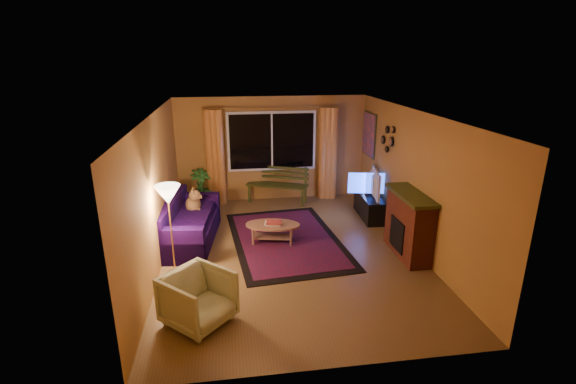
{
  "coord_description": "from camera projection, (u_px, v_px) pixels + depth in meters",
  "views": [
    {
      "loc": [
        -1.04,
        -6.78,
        3.43
      ],
      "look_at": [
        0.0,
        0.3,
        1.05
      ],
      "focal_mm": 26.0,
      "sensor_mm": 36.0,
      "label": 1
    }
  ],
  "objects": [
    {
      "name": "floor",
      "position": [
        290.0,
        252.0,
        7.6
      ],
      "size": [
        4.5,
        6.0,
        0.02
      ],
      "primitive_type": "cube",
      "color": "brown",
      "rests_on": "ground"
    },
    {
      "name": "ceiling",
      "position": [
        291.0,
        113.0,
        6.8
      ],
      "size": [
        4.5,
        6.0,
        0.02
      ],
      "primitive_type": "cube",
      "color": "white",
      "rests_on": "ground"
    },
    {
      "name": "wall_back",
      "position": [
        272.0,
        149.0,
        10.03
      ],
      "size": [
        4.5,
        0.02,
        2.5
      ],
      "primitive_type": "cube",
      "color": "#B47D39",
      "rests_on": "ground"
    },
    {
      "name": "wall_left",
      "position": [
        156.0,
        192.0,
        6.89
      ],
      "size": [
        0.02,
        6.0,
        2.5
      ],
      "primitive_type": "cube",
      "color": "#B47D39",
      "rests_on": "ground"
    },
    {
      "name": "wall_right",
      "position": [
        414.0,
        181.0,
        7.51
      ],
      "size": [
        0.02,
        6.0,
        2.5
      ],
      "primitive_type": "cube",
      "color": "#B47D39",
      "rests_on": "ground"
    },
    {
      "name": "window",
      "position": [
        272.0,
        141.0,
        9.9
      ],
      "size": [
        2.0,
        0.02,
        1.3
      ],
      "primitive_type": "cube",
      "color": "black",
      "rests_on": "wall_back"
    },
    {
      "name": "curtain_rod",
      "position": [
        272.0,
        108.0,
        9.61
      ],
      "size": [
        3.2,
        0.03,
        0.03
      ],
      "primitive_type": "cylinder",
      "rotation": [
        0.0,
        1.57,
        0.0
      ],
      "color": "#BF8C3F",
      "rests_on": "wall_back"
    },
    {
      "name": "curtain_left",
      "position": [
        215.0,
        157.0,
        9.76
      ],
      "size": [
        0.36,
        0.36,
        2.24
      ],
      "primitive_type": "cylinder",
      "color": "orange",
      "rests_on": "ground"
    },
    {
      "name": "curtain_right",
      "position": [
        327.0,
        154.0,
        10.13
      ],
      "size": [
        0.36,
        0.36,
        2.24
      ],
      "primitive_type": "cylinder",
      "color": "orange",
      "rests_on": "ground"
    },
    {
      "name": "bench",
      "position": [
        277.0,
        194.0,
        10.06
      ],
      "size": [
        1.51,
        0.97,
        0.44
      ],
      "primitive_type": "cube",
      "rotation": [
        0.0,
        0.0,
        -0.41
      ],
      "color": "#2F3712",
      "rests_on": "ground"
    },
    {
      "name": "potted_plant",
      "position": [
        201.0,
        188.0,
        9.8
      ],
      "size": [
        0.61,
        0.61,
        0.87
      ],
      "primitive_type": "imported",
      "rotation": [
        0.0,
        0.0,
        0.28
      ],
      "color": "#235B1E",
      "rests_on": "ground"
    },
    {
      "name": "sofa",
      "position": [
        190.0,
        221.0,
        7.91
      ],
      "size": [
        1.12,
        2.13,
        0.83
      ],
      "primitive_type": "cube",
      "rotation": [
        0.0,
        0.0,
        -0.12
      ],
      "color": "#160534",
      "rests_on": "ground"
    },
    {
      "name": "dog",
      "position": [
        193.0,
        200.0,
        8.26
      ],
      "size": [
        0.5,
        0.58,
        0.53
      ],
      "primitive_type": null,
      "rotation": [
        0.0,
        0.0,
        -0.35
      ],
      "color": "olive",
      "rests_on": "sofa"
    },
    {
      "name": "armchair",
      "position": [
        198.0,
        296.0,
        5.48
      ],
      "size": [
        1.06,
        1.06,
        0.8
      ],
      "primitive_type": "imported",
      "rotation": [
        0.0,
        0.0,
        0.81
      ],
      "color": "beige",
      "rests_on": "ground"
    },
    {
      "name": "floor_lamp",
      "position": [
        171.0,
        231.0,
        6.61
      ],
      "size": [
        0.27,
        0.27,
        1.52
      ],
      "primitive_type": "cylinder",
      "rotation": [
        0.0,
        0.0,
        -0.07
      ],
      "color": "#BF8C3F",
      "rests_on": "ground"
    },
    {
      "name": "rug",
      "position": [
        286.0,
        239.0,
        8.08
      ],
      "size": [
        2.28,
        3.32,
        0.02
      ],
      "primitive_type": "cube",
      "rotation": [
        0.0,
        0.0,
        0.09
      ],
      "color": "maroon",
      "rests_on": "ground"
    },
    {
      "name": "coffee_table",
      "position": [
        273.0,
        233.0,
        7.93
      ],
      "size": [
        1.21,
        1.21,
        0.37
      ],
      "primitive_type": "cylinder",
      "rotation": [
        0.0,
        0.0,
        -0.2
      ],
      "color": "#9A6A50",
      "rests_on": "ground"
    },
    {
      "name": "tv_console",
      "position": [
        369.0,
        206.0,
        9.15
      ],
      "size": [
        0.45,
        1.21,
        0.5
      ],
      "primitive_type": "cube",
      "rotation": [
        0.0,
        0.0,
        -0.05
      ],
      "color": "black",
      "rests_on": "ground"
    },
    {
      "name": "television",
      "position": [
        371.0,
        183.0,
        8.98
      ],
      "size": [
        0.33,
        1.0,
        0.57
      ],
      "primitive_type": "imported",
      "rotation": [
        0.0,
        0.0,
        1.36
      ],
      "color": "black",
      "rests_on": "tv_console"
    },
    {
      "name": "fireplace",
      "position": [
        409.0,
        226.0,
        7.33
      ],
      "size": [
        0.4,
        1.2,
        1.1
      ],
      "primitive_type": "cube",
      "color": "maroon",
      "rests_on": "ground"
    },
    {
      "name": "mirror_cluster",
      "position": [
        387.0,
        137.0,
        8.55
      ],
      "size": [
        0.06,
        0.6,
        0.56
      ],
      "primitive_type": null,
      "color": "black",
      "rests_on": "wall_right"
    },
    {
      "name": "painting",
      "position": [
        369.0,
        134.0,
        9.68
      ],
      "size": [
        0.04,
        0.76,
        0.96
      ],
      "primitive_type": "cube",
      "color": "#EA571F",
      "rests_on": "wall_right"
    }
  ]
}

